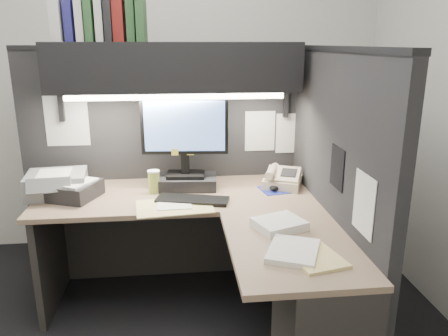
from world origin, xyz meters
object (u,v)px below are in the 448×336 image
at_px(keyboard, 192,200).
at_px(printer, 57,184).
at_px(notebook_stack, 70,190).
at_px(overhead_shelf, 175,67).
at_px(coffee_cup, 154,182).
at_px(desk, 238,277).
at_px(monitor, 185,153).
at_px(telephone, 283,179).

xyz_separation_m(keyboard, printer, (-0.83, 0.22, 0.06)).
bearing_deg(printer, notebook_stack, -41.45).
height_order(overhead_shelf, coffee_cup, overhead_shelf).
bearing_deg(desk, printer, 149.51).
xyz_separation_m(monitor, keyboard, (0.03, -0.27, -0.22)).
xyz_separation_m(desk, notebook_stack, (-0.97, 0.56, 0.34)).
height_order(monitor, notebook_stack, monitor).
distance_m(overhead_shelf, telephone, 1.00).
xyz_separation_m(desk, coffee_cup, (-0.46, 0.59, 0.35)).
xyz_separation_m(monitor, telephone, (0.63, -0.05, -0.19)).
bearing_deg(telephone, notebook_stack, -154.36).
distance_m(desk, monitor, 0.89).
distance_m(overhead_shelf, coffee_cup, 0.74).
relative_size(monitor, notebook_stack, 1.82).
relative_size(telephone, printer, 0.70).
bearing_deg(printer, desk, -37.21).
bearing_deg(desk, keyboard, 118.87).
distance_m(desk, overhead_shelf, 1.33).
height_order(telephone, notebook_stack, notebook_stack).
bearing_deg(overhead_shelf, coffee_cup, -134.60).
height_order(keyboard, coffee_cup, coffee_cup).
bearing_deg(printer, monitor, -3.15).
xyz_separation_m(keyboard, telephone, (0.60, 0.22, 0.04)).
bearing_deg(overhead_shelf, desk, -68.21).
relative_size(desk, coffee_cup, 12.55).
bearing_deg(coffee_cup, desk, -52.37).
xyz_separation_m(telephone, notebook_stack, (-1.35, -0.07, 0.00)).
relative_size(desk, overhead_shelf, 1.10).
distance_m(desk, printer, 1.28).
height_order(monitor, keyboard, monitor).
relative_size(overhead_shelf, telephone, 6.27).
bearing_deg(monitor, coffee_cup, -154.08).
distance_m(monitor, printer, 0.82).
bearing_deg(coffee_cup, keyboard, -38.76).
relative_size(monitor, telephone, 2.40).
distance_m(monitor, telephone, 0.66).
relative_size(keyboard, notebook_stack, 1.32).
bearing_deg(monitor, printer, -171.61).
bearing_deg(coffee_cup, monitor, 21.09).
relative_size(desk, keyboard, 3.94).
bearing_deg(telephone, monitor, -161.22).
distance_m(coffee_cup, notebook_stack, 0.51).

